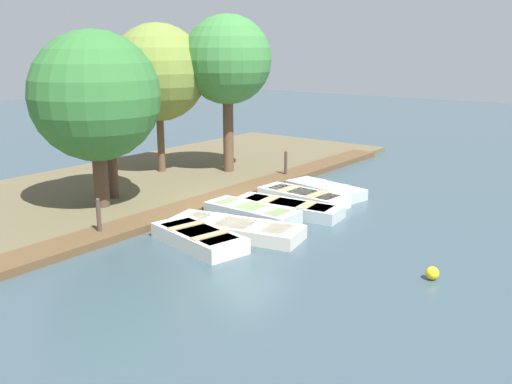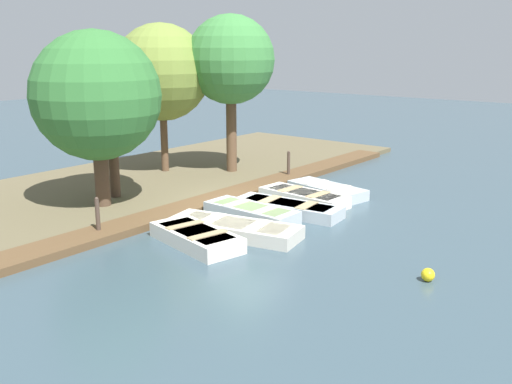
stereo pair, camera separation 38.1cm
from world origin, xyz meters
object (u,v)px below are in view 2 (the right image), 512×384
Objects in this scene: rowboat_2 at (251,213)px; rowboat_5 at (327,190)px; rowboat_0 at (196,237)px; buoy at (428,275)px; rowboat_4 at (304,197)px; mooring_post_near at (98,217)px; park_tree_far_left at (96,96)px; park_tree_center at (162,73)px; rowboat_1 at (234,228)px; mooring_post_far at (289,165)px; park_tree_left at (109,87)px; park_tree_right at (231,61)px; rowboat_3 at (288,208)px.

rowboat_2 reaches higher than rowboat_5.
buoy is (5.46, 1.44, -0.06)m from rowboat_0.
mooring_post_near is (-2.31, -6.11, 0.35)m from rowboat_4.
buoy is (7.85, 2.62, -0.40)m from mooring_post_near.
rowboat_2 is at bearing 27.53° from park_tree_far_left.
park_tree_center is at bearing 123.94° from mooring_post_near.
rowboat_5 is at bearing 72.30° from mooring_post_near.
rowboat_1 is 3.44× the size of mooring_post_far.
rowboat_5 is 0.58× the size of park_tree_left.
rowboat_0 is at bearing -85.75° from rowboat_4.
rowboat_0 is at bearing 26.43° from mooring_post_near.
park_tree_left is at bearing 177.18° from rowboat_0.
rowboat_5 is at bearing 90.93° from rowboat_4.
buoy is 0.05× the size of park_tree_right.
mooring_post_far is 7.73m from park_tree_far_left.
mooring_post_far reaches higher than rowboat_2.
park_tree_far_left is at bearing -58.40° from park_tree_left.
park_tree_center reaches higher than rowboat_4.
rowboat_4 reaches higher than rowboat_3.
park_tree_right reaches higher than rowboat_5.
rowboat_4 is at bearing 69.29° from mooring_post_near.
rowboat_1 is 1.32× the size of rowboat_2.
park_tree_far_left reaches higher than rowboat_5.
park_tree_left reaches higher than rowboat_5.
rowboat_3 is at bearing 61.73° from mooring_post_near.
rowboat_0 is at bearing -114.31° from rowboat_1.
rowboat_0 is at bearing -78.92° from rowboat_5.
rowboat_5 is 0.51× the size of park_tree_center.
mooring_post_far is 0.20× the size of park_tree_far_left.
park_tree_center is (-4.10, -2.40, 3.34)m from mooring_post_far.
park_tree_left is at bearing -139.06° from rowboat_4.
rowboat_0 is 1.19m from rowboat_1.
rowboat_3 is 0.56× the size of park_tree_right.
rowboat_0 is 2.61× the size of mooring_post_near.
rowboat_2 is 5.82m from buoy.
mooring_post_near is 4.63m from park_tree_left.
mooring_post_far reaches higher than rowboat_4.
rowboat_5 is 6.08m from park_tree_right.
park_tree_center reaches higher than mooring_post_near.
buoy is at bearing -30.23° from rowboat_5.
rowboat_2 is 0.47× the size of park_tree_right.
rowboat_5 is (0.23, 3.72, -0.03)m from rowboat_2.
park_tree_left reaches higher than rowboat_3.
park_tree_left is at bearing -123.24° from rowboat_5.
buoy is at bearing 6.06° from park_tree_far_left.
rowboat_0 is 6.22m from rowboat_5.
rowboat_4 is (-0.08, 4.92, -0.00)m from rowboat_0.
mooring_post_near reaches higher than rowboat_5.
park_tree_left is at bearing -161.20° from rowboat_3.
rowboat_2 is at bearing -43.39° from park_tree_right.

